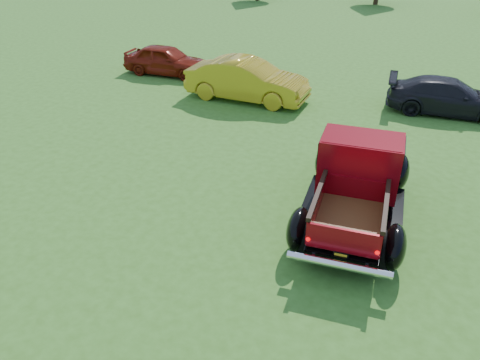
{
  "coord_description": "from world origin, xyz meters",
  "views": [
    {
      "loc": [
        3.41,
        -7.81,
        6.15
      ],
      "look_at": [
        -0.29,
        0.2,
        1.09
      ],
      "focal_mm": 35.0,
      "sensor_mm": 36.0,
      "label": 1
    }
  ],
  "objects_px": {
    "pickup_truck": "(358,176)",
    "show_car_red": "(166,60)",
    "show_car_yellow": "(247,80)",
    "show_car_grey": "(449,96)"
  },
  "relations": [
    {
      "from": "show_car_yellow",
      "to": "show_car_grey",
      "type": "distance_m",
      "value": 7.12
    },
    {
      "from": "pickup_truck",
      "to": "show_car_red",
      "type": "distance_m",
      "value": 12.21
    },
    {
      "from": "pickup_truck",
      "to": "show_car_grey",
      "type": "relative_size",
      "value": 1.25
    },
    {
      "from": "pickup_truck",
      "to": "show_car_red",
      "type": "xyz_separation_m",
      "value": [
        -9.84,
        7.22,
        -0.25
      ]
    },
    {
      "from": "pickup_truck",
      "to": "show_car_yellow",
      "type": "distance_m",
      "value": 7.87
    },
    {
      "from": "pickup_truck",
      "to": "show_car_yellow",
      "type": "xyz_separation_m",
      "value": [
        -5.37,
        5.76,
        -0.13
      ]
    },
    {
      "from": "show_car_red",
      "to": "pickup_truck",
      "type": "bearing_deg",
      "value": -130.74
    },
    {
      "from": "pickup_truck",
      "to": "show_car_red",
      "type": "relative_size",
      "value": 1.41
    },
    {
      "from": "show_car_yellow",
      "to": "show_car_grey",
      "type": "relative_size",
      "value": 1.1
    },
    {
      "from": "show_car_yellow",
      "to": "show_car_grey",
      "type": "xyz_separation_m",
      "value": [
        6.92,
        1.68,
        -0.15
      ]
    }
  ]
}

